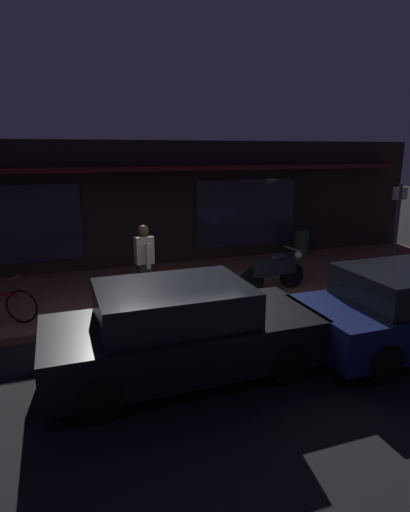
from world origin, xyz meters
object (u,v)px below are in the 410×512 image
Objects in this scene: parked_car_near at (181,330)px; sign_post at (397,225)px; motorcycle at (274,270)px; trash_bin at (301,241)px; person_bystander at (145,262)px.

sign_post is at bearing 21.68° from parked_car_near.
motorcycle is 3.53m from trash_bin.
sign_post is at bearing -3.53° from person_bystander.
person_bystander is 0.41× the size of parked_car_near.
sign_post is at bearing -2.03° from motorcycle.
motorcycle is 2.99m from person_bystander.
trash_bin is at bearing 44.25° from parked_car_near.
trash_bin is (-0.97, 2.73, -0.89)m from sign_post.
person_bystander reaches higher than parked_car_near.
motorcycle is at bearing -5.23° from person_bystander.
trash_bin is 7.54m from parked_car_near.
motorcycle is 0.71× the size of sign_post.
sign_post reaches higher than parked_car_near.
trash_bin is at bearing 23.69° from person_bystander.
parked_car_near is (-0.07, -2.92, -0.32)m from person_bystander.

